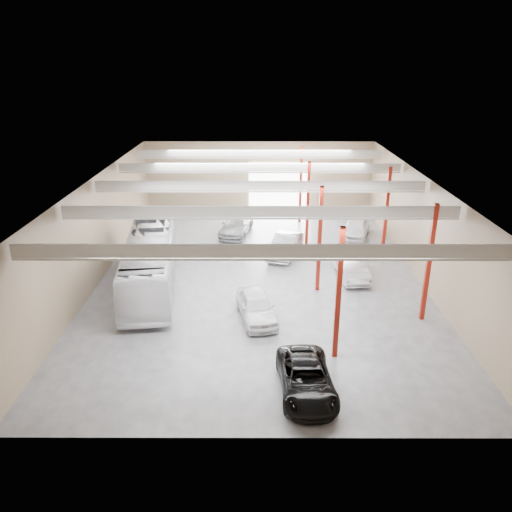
{
  "coord_description": "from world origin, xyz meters",
  "views": [
    {
      "loc": [
        -0.18,
        -32.01,
        14.18
      ],
      "look_at": [
        -0.26,
        -1.54,
        2.2
      ],
      "focal_mm": 35.0,
      "sensor_mm": 36.0,
      "label": 1
    }
  ],
  "objects_px": {
    "black_sedan": "(306,379)",
    "car_right_far": "(356,228)",
    "car_row_a": "(256,306)",
    "car_row_b": "(285,245)",
    "coach_bus": "(150,262)",
    "car_row_c": "(236,225)",
    "car_right_near": "(351,266)"
  },
  "relations": [
    {
      "from": "coach_bus",
      "to": "car_right_far",
      "type": "height_order",
      "value": "coach_bus"
    },
    {
      "from": "car_right_far",
      "to": "coach_bus",
      "type": "bearing_deg",
      "value": -129.13
    },
    {
      "from": "coach_bus",
      "to": "car_row_b",
      "type": "distance_m",
      "value": 10.98
    },
    {
      "from": "car_row_a",
      "to": "car_right_near",
      "type": "bearing_deg",
      "value": 31.11
    },
    {
      "from": "coach_bus",
      "to": "car_row_c",
      "type": "relative_size",
      "value": 2.31
    },
    {
      "from": "car_row_b",
      "to": "car_row_c",
      "type": "distance_m",
      "value": 6.57
    },
    {
      "from": "car_row_a",
      "to": "car_row_c",
      "type": "distance_m",
      "value": 15.49
    },
    {
      "from": "car_row_c",
      "to": "car_right_far",
      "type": "relative_size",
      "value": 1.09
    },
    {
      "from": "car_row_b",
      "to": "car_right_near",
      "type": "bearing_deg",
      "value": -25.16
    },
    {
      "from": "car_row_a",
      "to": "car_row_c",
      "type": "height_order",
      "value": "car_row_a"
    },
    {
      "from": "car_row_b",
      "to": "black_sedan",
      "type": "bearing_deg",
      "value": -71.77
    },
    {
      "from": "coach_bus",
      "to": "car_row_c",
      "type": "height_order",
      "value": "coach_bus"
    },
    {
      "from": "car_row_a",
      "to": "car_right_far",
      "type": "height_order",
      "value": "car_right_far"
    },
    {
      "from": "black_sedan",
      "to": "car_right_near",
      "type": "bearing_deg",
      "value": 68.53
    },
    {
      "from": "car_row_b",
      "to": "coach_bus",
      "type": "bearing_deg",
      "value": -129.81
    },
    {
      "from": "coach_bus",
      "to": "car_right_near",
      "type": "distance_m",
      "value": 13.76
    },
    {
      "from": "black_sedan",
      "to": "car_row_c",
      "type": "bearing_deg",
      "value": 96.99
    },
    {
      "from": "coach_bus",
      "to": "black_sedan",
      "type": "distance_m",
      "value": 14.73
    },
    {
      "from": "car_row_b",
      "to": "car_right_far",
      "type": "relative_size",
      "value": 1.0
    },
    {
      "from": "car_right_far",
      "to": "black_sedan",
      "type": "bearing_deg",
      "value": -88.25
    },
    {
      "from": "black_sedan",
      "to": "car_row_b",
      "type": "bearing_deg",
      "value": 86.88
    },
    {
      "from": "coach_bus",
      "to": "black_sedan",
      "type": "bearing_deg",
      "value": -58.25
    },
    {
      "from": "car_row_c",
      "to": "car_right_near",
      "type": "xyz_separation_m",
      "value": [
        8.36,
        -9.29,
        0.01
      ]
    },
    {
      "from": "black_sedan",
      "to": "car_right_far",
      "type": "height_order",
      "value": "car_right_far"
    },
    {
      "from": "car_row_a",
      "to": "car_row_b",
      "type": "relative_size",
      "value": 0.94
    },
    {
      "from": "coach_bus",
      "to": "car_row_c",
      "type": "bearing_deg",
      "value": 56.9
    },
    {
      "from": "black_sedan",
      "to": "car_right_far",
      "type": "bearing_deg",
      "value": 70.63
    },
    {
      "from": "car_row_a",
      "to": "car_row_b",
      "type": "distance_m",
      "value": 10.43
    },
    {
      "from": "black_sedan",
      "to": "car_right_near",
      "type": "relative_size",
      "value": 1.05
    },
    {
      "from": "black_sedan",
      "to": "car_row_a",
      "type": "height_order",
      "value": "car_row_a"
    },
    {
      "from": "car_row_c",
      "to": "black_sedan",
      "type": "bearing_deg",
      "value": -68.88
    },
    {
      "from": "car_row_b",
      "to": "car_row_c",
      "type": "xyz_separation_m",
      "value": [
        -4.01,
        5.2,
        -0.03
      ]
    }
  ]
}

